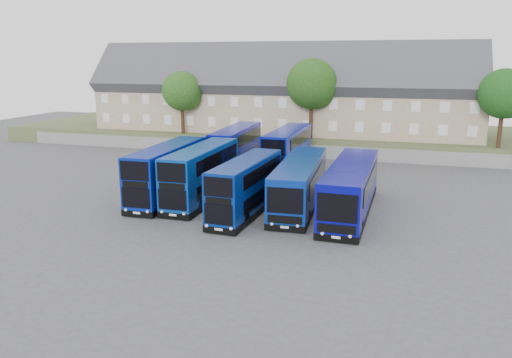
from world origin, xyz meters
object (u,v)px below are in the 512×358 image
object	(u,v)px
dd_front_mid	(202,175)
coach_east_a	(300,184)
tree_mid	(313,86)
dd_front_left	(168,173)
tree_east	(505,96)
tree_west	(183,92)

from	to	relation	value
dd_front_mid	coach_east_a	size ratio (longest dim) A/B	0.83
coach_east_a	tree_mid	bearing A→B (deg)	94.73
dd_front_left	tree_east	world-z (taller)	tree_east
coach_east_a	tree_west	distance (m)	28.29
dd_front_left	tree_mid	world-z (taller)	tree_mid
tree_west	coach_east_a	bearing A→B (deg)	-47.09
tree_west	tree_east	world-z (taller)	tree_east
tree_west	tree_east	distance (m)	36.00
coach_east_a	tree_west	world-z (taller)	tree_west
tree_mid	tree_east	xyz separation A→B (m)	(20.00, -0.50, -0.68)
coach_east_a	tree_east	bearing A→B (deg)	46.76
dd_front_mid	tree_west	xyz separation A→B (m)	(-11.16, 21.11, 4.96)
tree_west	tree_mid	xyz separation A→B (m)	(16.00, 0.50, 1.02)
dd_front_left	tree_west	xyz separation A→B (m)	(-8.34, 21.40, 4.95)
dd_front_left	dd_front_mid	size ratio (longest dim) A/B	1.01
coach_east_a	tree_east	world-z (taller)	tree_east
tree_west	tree_east	xyz separation A→B (m)	(36.00, 0.00, 0.34)
coach_east_a	tree_mid	size ratio (longest dim) A/B	1.42
tree_east	tree_mid	bearing A→B (deg)	178.57
tree_west	tree_mid	world-z (taller)	tree_mid
dd_front_mid	tree_mid	world-z (taller)	tree_mid
dd_front_left	coach_east_a	distance (m)	10.63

